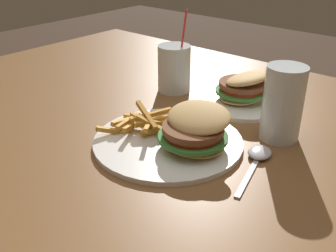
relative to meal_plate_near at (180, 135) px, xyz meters
The scene contains 6 objects.
dining_table 0.19m from the meal_plate_near, 155.10° to the left, with size 1.47×1.10×0.72m.
meal_plate_near is the anchor object (origin of this frame).
beer_glass 0.21m from the meal_plate_near, 51.00° to the left, with size 0.08×0.08×0.15m.
juice_glass 0.30m from the meal_plate_near, 131.97° to the left, with size 0.08×0.08×0.21m.
spoon 0.15m from the meal_plate_near, 24.33° to the left, with size 0.07×0.17×0.02m.
meal_plate_far 0.26m from the meal_plate_near, 93.90° to the left, with size 0.23×0.23×0.09m.
Camera 1 is at (0.52, -0.57, 1.11)m, focal length 42.00 mm.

